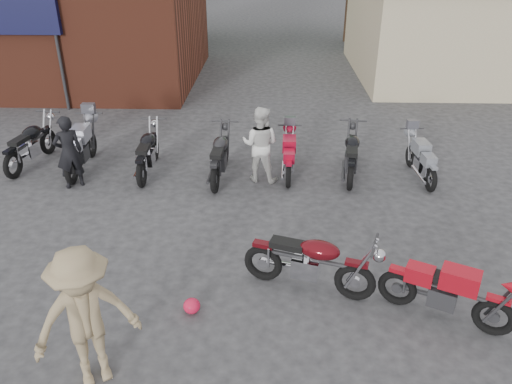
{
  "coord_description": "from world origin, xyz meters",
  "views": [
    {
      "loc": [
        -0.0,
        -5.81,
        5.17
      ],
      "look_at": [
        -0.26,
        2.41,
        0.9
      ],
      "focal_mm": 35.0,
      "sensor_mm": 36.0,
      "label": 1
    }
  ],
  "objects_px": {
    "row_bike_1": "(80,145)",
    "person_dark": "(69,152)",
    "sportbike": "(449,289)",
    "row_bike_2": "(147,150)",
    "row_bike_5": "(352,152)",
    "person_light": "(260,144)",
    "row_bike_0": "(30,142)",
    "helmet": "(192,306)",
    "row_bike_3": "(220,154)",
    "row_bike_4": "(289,154)",
    "person_tan": "(86,319)",
    "row_bike_6": "(421,157)",
    "vintage_motorcycle": "(311,259)"
  },
  "relations": [
    {
      "from": "row_bike_1",
      "to": "row_bike_3",
      "type": "relative_size",
      "value": 1.04
    },
    {
      "from": "sportbike",
      "to": "person_tan",
      "type": "distance_m",
      "value": 5.05
    },
    {
      "from": "row_bike_2",
      "to": "sportbike",
      "type": "bearing_deg",
      "value": -133.1
    },
    {
      "from": "row_bike_6",
      "to": "person_tan",
      "type": "bearing_deg",
      "value": 132.29
    },
    {
      "from": "person_light",
      "to": "vintage_motorcycle",
      "type": "bearing_deg",
      "value": 115.96
    },
    {
      "from": "sportbike",
      "to": "row_bike_2",
      "type": "bearing_deg",
      "value": 164.81
    },
    {
      "from": "row_bike_3",
      "to": "row_bike_5",
      "type": "height_order",
      "value": "row_bike_3"
    },
    {
      "from": "sportbike",
      "to": "row_bike_5",
      "type": "xyz_separation_m",
      "value": [
        -0.73,
        5.04,
        0.04
      ]
    },
    {
      "from": "row_bike_5",
      "to": "person_light",
      "type": "bearing_deg",
      "value": 106.5
    },
    {
      "from": "row_bike_5",
      "to": "row_bike_6",
      "type": "bearing_deg",
      "value": -85.41
    },
    {
      "from": "person_tan",
      "to": "row_bike_3",
      "type": "relative_size",
      "value": 0.96
    },
    {
      "from": "helmet",
      "to": "row_bike_1",
      "type": "height_order",
      "value": "row_bike_1"
    },
    {
      "from": "row_bike_0",
      "to": "person_tan",
      "type": "bearing_deg",
      "value": -142.38
    },
    {
      "from": "person_tan",
      "to": "row_bike_0",
      "type": "xyz_separation_m",
      "value": [
        -3.71,
        6.7,
        -0.39
      ]
    },
    {
      "from": "row_bike_5",
      "to": "row_bike_6",
      "type": "distance_m",
      "value": 1.62
    },
    {
      "from": "row_bike_0",
      "to": "person_light",
      "type": "bearing_deg",
      "value": -88.26
    },
    {
      "from": "sportbike",
      "to": "person_dark",
      "type": "relative_size",
      "value": 1.13
    },
    {
      "from": "row_bike_4",
      "to": "row_bike_6",
      "type": "relative_size",
      "value": 1.01
    },
    {
      "from": "sportbike",
      "to": "person_dark",
      "type": "xyz_separation_m",
      "value": [
        -7.14,
        4.23,
        0.29
      ]
    },
    {
      "from": "row_bike_0",
      "to": "row_bike_4",
      "type": "height_order",
      "value": "row_bike_0"
    },
    {
      "from": "sportbike",
      "to": "row_bike_2",
      "type": "height_order",
      "value": "row_bike_2"
    },
    {
      "from": "row_bike_2",
      "to": "person_dark",
      "type": "bearing_deg",
      "value": 116.41
    },
    {
      "from": "row_bike_1",
      "to": "person_dark",
      "type": "bearing_deg",
      "value": -175.82
    },
    {
      "from": "row_bike_2",
      "to": "row_bike_3",
      "type": "height_order",
      "value": "row_bike_3"
    },
    {
      "from": "person_dark",
      "to": "row_bike_1",
      "type": "xyz_separation_m",
      "value": [
        -0.11,
        0.96,
        -0.22
      ]
    },
    {
      "from": "row_bike_5",
      "to": "row_bike_6",
      "type": "xyz_separation_m",
      "value": [
        1.62,
        -0.1,
        -0.07
      ]
    },
    {
      "from": "helmet",
      "to": "row_bike_1",
      "type": "relative_size",
      "value": 0.12
    },
    {
      "from": "person_light",
      "to": "row_bike_1",
      "type": "distance_m",
      "value": 4.4
    },
    {
      "from": "row_bike_0",
      "to": "row_bike_6",
      "type": "xyz_separation_m",
      "value": [
        9.46,
        -0.47,
        -0.08
      ]
    },
    {
      "from": "person_dark",
      "to": "row_bike_0",
      "type": "xyz_separation_m",
      "value": [
        -1.44,
        1.18,
        -0.24
      ]
    },
    {
      "from": "person_tan",
      "to": "row_bike_5",
      "type": "distance_m",
      "value": 7.57
    },
    {
      "from": "row_bike_0",
      "to": "row_bike_1",
      "type": "height_order",
      "value": "row_bike_1"
    },
    {
      "from": "person_tan",
      "to": "row_bike_5",
      "type": "relative_size",
      "value": 0.97
    },
    {
      "from": "row_bike_1",
      "to": "row_bike_6",
      "type": "relative_size",
      "value": 1.18
    },
    {
      "from": "person_dark",
      "to": "row_bike_1",
      "type": "height_order",
      "value": "person_dark"
    },
    {
      "from": "helmet",
      "to": "person_light",
      "type": "bearing_deg",
      "value": 78.77
    },
    {
      "from": "person_tan",
      "to": "row_bike_4",
      "type": "distance_m",
      "value": 6.88
    },
    {
      "from": "helmet",
      "to": "person_tan",
      "type": "xyz_separation_m",
      "value": [
        -1.05,
        -1.31,
        0.88
      ]
    },
    {
      "from": "row_bike_4",
      "to": "row_bike_0",
      "type": "bearing_deg",
      "value": 88.74
    },
    {
      "from": "vintage_motorcycle",
      "to": "row_bike_6",
      "type": "relative_size",
      "value": 1.14
    },
    {
      "from": "person_dark",
      "to": "helmet",
      "type": "bearing_deg",
      "value": 94.4
    },
    {
      "from": "person_light",
      "to": "row_bike_3",
      "type": "distance_m",
      "value": 0.99
    },
    {
      "from": "person_light",
      "to": "row_bike_4",
      "type": "xyz_separation_m",
      "value": [
        0.68,
        0.32,
        -0.35
      ]
    },
    {
      "from": "row_bike_4",
      "to": "row_bike_5",
      "type": "bearing_deg",
      "value": -88.16
    },
    {
      "from": "helmet",
      "to": "row_bike_3",
      "type": "xyz_separation_m",
      "value": [
        -0.01,
        4.8,
        0.48
      ]
    },
    {
      "from": "row_bike_3",
      "to": "vintage_motorcycle",
      "type": "bearing_deg",
      "value": -153.11
    },
    {
      "from": "sportbike",
      "to": "row_bike_4",
      "type": "xyz_separation_m",
      "value": [
        -2.2,
        5.04,
        -0.02
      ]
    },
    {
      "from": "sportbike",
      "to": "row_bike_3",
      "type": "xyz_separation_m",
      "value": [
        -3.83,
        4.83,
        0.05
      ]
    },
    {
      "from": "person_light",
      "to": "row_bike_0",
      "type": "height_order",
      "value": "person_light"
    },
    {
      "from": "helmet",
      "to": "row_bike_4",
      "type": "relative_size",
      "value": 0.14
    }
  ]
}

